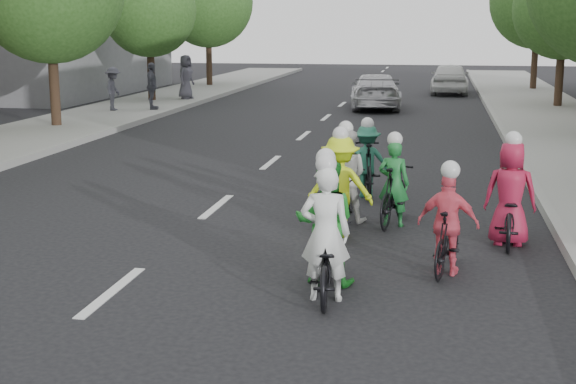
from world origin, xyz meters
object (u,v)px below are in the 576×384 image
(cyclist_6, at_px, (345,185))
(follow_car_lead, at_px, (375,91))
(cyclist_7, at_px, (367,165))
(spectator_0, at_px, (113,89))
(cyclist_4, at_px, (509,205))
(spectator_1, at_px, (152,86))
(cyclist_0, at_px, (326,252))
(cyclist_1, at_px, (325,232))
(cyclist_5, at_px, (394,191))
(spectator_2, at_px, (186,77))
(follow_car_trail, at_px, (450,78))
(cyclist_2, at_px, (340,196))
(cyclist_3, at_px, (448,232))

(cyclist_6, distance_m, follow_car_lead, 19.23)
(cyclist_7, xyz_separation_m, spectator_0, (-10.81, 13.10, 0.34))
(cyclist_4, relative_size, spectator_1, 1.04)
(cyclist_0, distance_m, cyclist_4, 3.92)
(cyclist_1, height_order, cyclist_5, cyclist_1)
(cyclist_4, xyz_separation_m, spectator_2, (-12.07, 21.36, 0.49))
(follow_car_trail, bearing_deg, cyclist_7, 86.44)
(cyclist_0, distance_m, follow_car_lead, 23.31)
(spectator_0, bearing_deg, cyclist_7, -146.38)
(cyclist_5, bearing_deg, cyclist_0, 91.93)
(cyclist_0, distance_m, spectator_1, 22.07)
(cyclist_1, bearing_deg, cyclist_0, 99.89)
(follow_car_lead, height_order, spectator_1, spectator_1)
(cyclist_0, distance_m, spectator_2, 26.24)
(cyclist_0, relative_size, spectator_0, 1.13)
(cyclist_4, xyz_separation_m, cyclist_5, (-1.84, 0.90, -0.04))
(cyclist_0, xyz_separation_m, cyclist_2, (-0.20, 3.05, 0.07))
(spectator_1, bearing_deg, spectator_0, 99.88)
(cyclist_3, xyz_separation_m, cyclist_7, (-1.54, 4.88, 0.05))
(cyclist_3, bearing_deg, cyclist_0, 52.97)
(cyclist_6, xyz_separation_m, spectator_2, (-9.38, 20.34, 0.48))
(cyclist_1, distance_m, cyclist_5, 3.42)
(follow_car_trail, bearing_deg, cyclist_2, 86.61)
(cyclist_2, xyz_separation_m, cyclist_4, (2.66, 0.00, -0.05))
(cyclist_5, distance_m, cyclist_7, 2.34)
(spectator_0, bearing_deg, cyclist_6, -150.99)
(follow_car_trail, height_order, spectator_1, spectator_1)
(cyclist_1, distance_m, cyclist_6, 3.47)
(spectator_0, bearing_deg, cyclist_1, -155.98)
(spectator_2, bearing_deg, cyclist_7, -138.90)
(cyclist_2, bearing_deg, cyclist_7, -96.70)
(cyclist_0, distance_m, cyclist_7, 6.19)
(cyclist_4, distance_m, cyclist_5, 2.05)
(follow_car_lead, bearing_deg, cyclist_6, 87.15)
(cyclist_3, distance_m, cyclist_5, 2.78)
(cyclist_2, relative_size, cyclist_6, 1.02)
(cyclist_3, xyz_separation_m, spectator_1, (-11.03, 18.59, 0.46))
(follow_car_lead, bearing_deg, cyclist_3, 91.27)
(cyclist_1, distance_m, spectator_1, 21.49)
(cyclist_5, distance_m, follow_car_trail, 27.14)
(cyclist_0, xyz_separation_m, cyclist_3, (1.50, 1.31, -0.01))
(follow_car_trail, distance_m, spectator_2, 13.24)
(cyclist_0, distance_m, cyclist_3, 2.00)
(cyclist_0, xyz_separation_m, spectator_1, (-9.53, 19.91, 0.45))
(cyclist_5, distance_m, spectator_0, 19.16)
(cyclist_6, height_order, spectator_2, spectator_2)
(cyclist_0, distance_m, follow_car_trail, 31.12)
(cyclist_0, relative_size, cyclist_1, 1.02)
(cyclist_7, height_order, follow_car_lead, cyclist_7)
(cyclist_6, bearing_deg, cyclist_5, 173.88)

